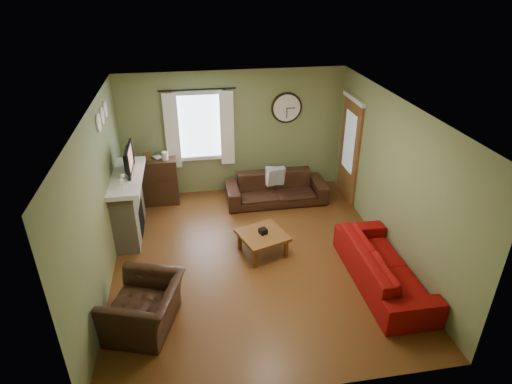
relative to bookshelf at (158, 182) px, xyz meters
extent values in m
cube|color=brown|center=(1.63, -2.23, -0.48)|extent=(4.60, 5.20, 0.00)
cube|color=white|center=(1.63, -2.23, 2.12)|extent=(4.60, 5.20, 0.00)
cube|color=olive|center=(-0.67, -2.23, 0.82)|extent=(0.00, 5.20, 2.60)
cube|color=olive|center=(3.93, -2.23, 0.82)|extent=(0.00, 5.20, 2.60)
cube|color=olive|center=(1.63, 0.37, 0.82)|extent=(4.60, 0.00, 2.60)
cube|color=olive|center=(1.63, -4.83, 0.82)|extent=(4.60, 0.00, 2.60)
cube|color=tan|center=(-0.47, -1.08, 0.07)|extent=(0.40, 1.40, 1.10)
cube|color=black|center=(-0.28, -1.08, -0.18)|extent=(0.04, 0.60, 0.55)
cube|color=white|center=(-0.44, -1.08, 0.66)|extent=(0.58, 1.60, 0.08)
imported|color=black|center=(-0.42, -0.93, 0.87)|extent=(0.08, 0.60, 0.35)
cube|color=#994C3F|center=(-0.34, -0.93, 0.93)|extent=(0.02, 0.62, 0.36)
cylinder|color=white|center=(-0.65, -1.43, 1.77)|extent=(0.28, 0.28, 0.03)
cylinder|color=white|center=(-0.65, -1.08, 1.77)|extent=(0.28, 0.28, 0.03)
cylinder|color=white|center=(-0.65, -0.73, 1.77)|extent=(0.28, 0.28, 0.03)
cylinder|color=black|center=(0.93, 0.25, 1.79)|extent=(0.03, 0.03, 1.50)
cube|color=white|center=(0.38, 0.25, 0.97)|extent=(0.28, 0.04, 1.55)
cube|color=white|center=(1.48, 0.25, 0.97)|extent=(0.28, 0.04, 1.55)
cube|color=brown|center=(3.90, -0.38, 0.57)|extent=(0.05, 0.90, 2.10)
imported|color=brown|center=(-0.02, 0.09, 0.48)|extent=(0.23, 0.26, 0.02)
imported|color=black|center=(2.40, -0.33, -0.18)|extent=(2.05, 0.80, 0.60)
cube|color=#969B9D|center=(2.39, -0.24, 0.07)|extent=(0.40, 0.22, 0.38)
cube|color=#969B9D|center=(2.40, -0.28, 0.07)|extent=(0.40, 0.21, 0.38)
imported|color=maroon|center=(3.48, -3.17, -0.17)|extent=(0.85, 2.18, 0.64)
imported|color=black|center=(-0.06, -3.50, -0.15)|extent=(1.18, 1.26, 0.67)
cube|color=black|center=(1.81, -2.09, -0.08)|extent=(0.16, 0.16, 0.09)
camera|label=1|loc=(0.69, -8.02, 3.87)|focal=30.00mm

